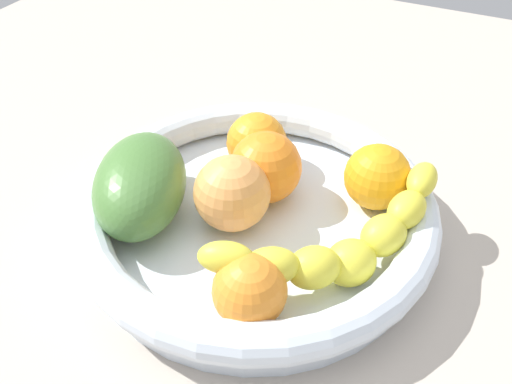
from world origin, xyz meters
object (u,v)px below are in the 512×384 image
at_px(orange_rear, 377,177).
at_px(peach_blush, 232,193).
at_px(banana_draped_left, 344,244).
at_px(orange_mid_right, 257,143).
at_px(mango_green, 140,184).
at_px(fruit_bowl, 256,211).
at_px(orange_front, 266,167).
at_px(orange_mid_left, 250,291).

height_order(orange_rear, peach_blush, peach_blush).
height_order(banana_draped_left, peach_blush, peach_blush).
height_order(orange_mid_right, mango_green, mango_green).
xyz_separation_m(fruit_bowl, banana_draped_left, (-0.09, 0.03, 0.02)).
xyz_separation_m(orange_rear, peach_blush, (0.10, 0.08, 0.00)).
relative_size(peach_blush, mango_green, 0.53).
relative_size(banana_draped_left, orange_mid_right, 3.21).
bearing_deg(orange_front, fruit_bowl, 100.46).
relative_size(fruit_bowl, banana_draped_left, 1.67).
bearing_deg(orange_rear, fruit_bowl, 37.11).
relative_size(orange_rear, mango_green, 0.47).
distance_m(orange_mid_right, mango_green, 0.12).
distance_m(fruit_bowl, orange_mid_right, 0.08).
xyz_separation_m(peach_blush, mango_green, (0.08, 0.02, 0.00)).
relative_size(orange_mid_left, peach_blush, 0.83).
bearing_deg(banana_draped_left, orange_mid_left, 56.54).
distance_m(fruit_bowl, orange_front, 0.04).
bearing_deg(mango_green, orange_mid_right, -120.46).
xyz_separation_m(orange_mid_left, mango_green, (0.13, -0.06, 0.01)).
bearing_deg(orange_front, orange_mid_right, -53.67).
xyz_separation_m(orange_mid_left, peach_blush, (0.06, -0.08, 0.01)).
relative_size(banana_draped_left, orange_mid_left, 3.45).
xyz_separation_m(fruit_bowl, orange_front, (0.01, -0.03, 0.02)).
relative_size(fruit_bowl, orange_mid_right, 5.38).
relative_size(banana_draped_left, orange_front, 2.87).
relative_size(orange_front, orange_rear, 1.10).
height_order(peach_blush, mango_green, same).
height_order(orange_rear, mango_green, mango_green).
distance_m(orange_front, peach_blush, 0.05).
bearing_deg(orange_rear, orange_mid_left, 74.14).
distance_m(banana_draped_left, peach_blush, 0.10).
height_order(orange_mid_left, orange_mid_right, orange_mid_right).
bearing_deg(orange_front, banana_draped_left, 148.46).
height_order(fruit_bowl, orange_rear, orange_rear).
height_order(orange_mid_left, orange_rear, orange_rear).
bearing_deg(fruit_bowl, orange_mid_right, -64.69).
bearing_deg(orange_mid_right, fruit_bowl, 115.31).
xyz_separation_m(orange_front, mango_green, (0.09, 0.07, 0.00)).
relative_size(orange_front, mango_green, 0.52).
height_order(orange_front, peach_blush, same).
bearing_deg(orange_rear, orange_mid_right, -0.50).
distance_m(fruit_bowl, orange_rear, 0.11).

